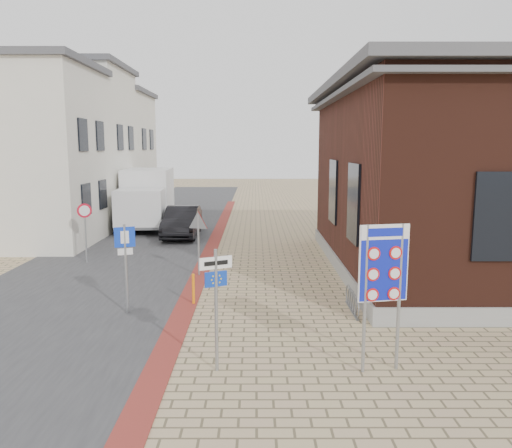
# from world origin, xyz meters

# --- Properties ---
(ground) EXTENTS (120.00, 120.00, 0.00)m
(ground) POSITION_xyz_m (0.00, 0.00, 0.00)
(ground) COLOR tan
(ground) RESTS_ON ground
(road_strip) EXTENTS (7.00, 60.00, 0.02)m
(road_strip) POSITION_xyz_m (-5.50, 15.00, 0.01)
(road_strip) COLOR #38383A
(road_strip) RESTS_ON ground
(curb_strip) EXTENTS (0.60, 40.00, 0.02)m
(curb_strip) POSITION_xyz_m (-2.00, 10.00, 0.01)
(curb_strip) COLOR maroon
(curb_strip) RESTS_ON ground
(brick_building) EXTENTS (13.00, 13.00, 6.80)m
(brick_building) POSITION_xyz_m (8.99, 7.00, 3.49)
(brick_building) COLOR gray
(brick_building) RESTS_ON ground
(townhouse_near) EXTENTS (7.40, 6.40, 8.30)m
(townhouse_near) POSITION_xyz_m (-10.99, 12.00, 4.17)
(townhouse_near) COLOR silver
(townhouse_near) RESTS_ON ground
(townhouse_mid) EXTENTS (7.40, 6.40, 9.10)m
(townhouse_mid) POSITION_xyz_m (-10.99, 18.00, 4.57)
(townhouse_mid) COLOR silver
(townhouse_mid) RESTS_ON ground
(townhouse_far) EXTENTS (7.40, 6.40, 8.30)m
(townhouse_far) POSITION_xyz_m (-10.99, 24.00, 4.17)
(townhouse_far) COLOR silver
(townhouse_far) RESTS_ON ground
(bike_rack) EXTENTS (0.08, 1.80, 0.60)m
(bike_rack) POSITION_xyz_m (2.65, 2.20, 0.26)
(bike_rack) COLOR slate
(bike_rack) RESTS_ON ground
(sedan) EXTENTS (1.66, 4.60, 1.51)m
(sedan) POSITION_xyz_m (-3.72, 13.83, 0.75)
(sedan) COLOR black
(sedan) RESTS_ON ground
(box_truck) EXTENTS (2.95, 6.33, 3.24)m
(box_truck) POSITION_xyz_m (-6.11, 16.69, 1.67)
(box_truck) COLOR slate
(box_truck) RESTS_ON ground
(border_sign) EXTENTS (1.02, 0.24, 3.00)m
(border_sign) POSITION_xyz_m (2.50, -1.50, 2.17)
(border_sign) COLOR gray
(border_sign) RESTS_ON ground
(essen_sign) EXTENTS (0.63, 0.32, 2.51)m
(essen_sign) POSITION_xyz_m (-0.80, -1.50, 1.66)
(essen_sign) COLOR gray
(essen_sign) RESTS_ON ground
(parking_sign) EXTENTS (0.52, 0.22, 2.46)m
(parking_sign) POSITION_xyz_m (-3.50, 2.00, 1.67)
(parking_sign) COLOR gray
(parking_sign) RESTS_ON ground
(yield_sign) EXTENTS (0.77, 0.30, 2.24)m
(yield_sign) POSITION_xyz_m (-2.00, 6.00, 1.69)
(yield_sign) COLOR gray
(yield_sign) RESTS_ON ground
(speed_sign) EXTENTS (0.51, 0.26, 2.33)m
(speed_sign) POSITION_xyz_m (-6.61, 8.00, 1.56)
(speed_sign) COLOR gray
(speed_sign) RESTS_ON ground
(bollard) EXTENTS (0.09, 0.09, 0.90)m
(bollard) POSITION_xyz_m (-1.80, 2.80, 0.45)
(bollard) COLOR orange
(bollard) RESTS_ON ground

